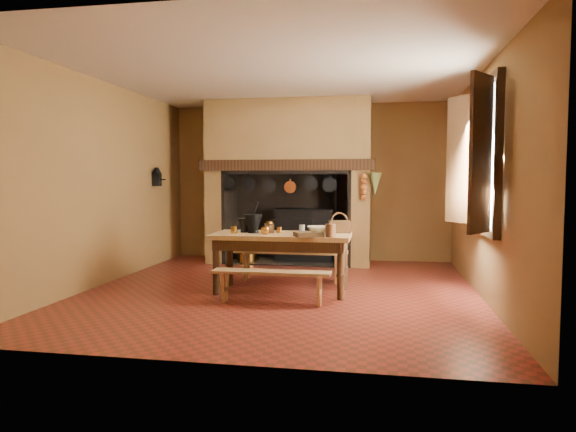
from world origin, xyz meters
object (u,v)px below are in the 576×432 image
Objects in this scene: work_table at (282,243)px; mixing_bowl at (319,229)px; bench_front at (271,279)px; wicker_basket at (339,226)px; iron_range at (305,234)px; coffee_grinder at (269,227)px.

mixing_bowl is at bearing 30.44° from work_table.
wicker_basket reaches higher than bench_front.
iron_range is 3.21m from bench_front.
bench_front is at bearing -90.00° from work_table.
mixing_bowl is (0.52, -2.31, 0.31)m from iron_range.
work_table is (0.07, -2.58, 0.16)m from iron_range.
bench_front is (-0.00, -0.63, -0.35)m from work_table.
wicker_basket is at bearing 18.15° from work_table.
iron_range is at bearing 69.34° from coffee_grinder.
work_table is 1.27× the size of bench_front.
wicker_basket is at bearing 50.36° from bench_front.
mixing_bowl reaches higher than work_table.
coffee_grinder is at bearing -178.52° from wicker_basket.
iron_range is 2.39m from mixing_bowl.
coffee_grinder is 0.66m from mixing_bowl.
mixing_bowl is 1.02× the size of wicker_basket.
work_table is 0.26m from coffee_grinder.
iron_range is 5.20× the size of wicker_basket.
mixing_bowl is at bearing 163.75° from wicker_basket.
iron_range is 2.50m from wicker_basket.
bench_front is at bearing -88.79° from iron_range.
work_table is at bearing -149.56° from mixing_bowl.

